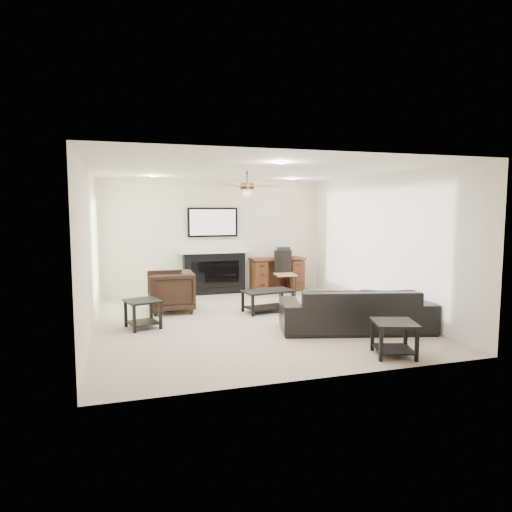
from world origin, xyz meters
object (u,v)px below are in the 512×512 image
(sofa, at_px, (356,309))
(coffee_table, at_px, (268,301))
(fireplace_unit, at_px, (214,251))
(desk, at_px, (277,274))
(armchair, at_px, (170,291))

(sofa, relative_size, coffee_table, 2.56)
(fireplace_unit, xyz_separation_m, desk, (1.45, -0.06, -0.57))
(sofa, distance_m, desk, 3.58)
(sofa, relative_size, armchair, 2.80)
(armchair, xyz_separation_m, coffee_table, (1.70, -0.55, -0.17))
(armchair, distance_m, fireplace_unit, 1.96)
(coffee_table, height_order, desk, desk)
(coffee_table, bearing_deg, fireplace_unit, 96.45)
(coffee_table, distance_m, desk, 2.18)
(coffee_table, xyz_separation_m, desk, (0.88, 1.98, 0.18))
(armchair, relative_size, fireplace_unit, 0.43)
(coffee_table, bearing_deg, armchair, 153.00)
(armchair, xyz_separation_m, desk, (2.58, 1.43, 0.01))
(armchair, relative_size, coffee_table, 0.91)
(desk, bearing_deg, sofa, -89.65)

